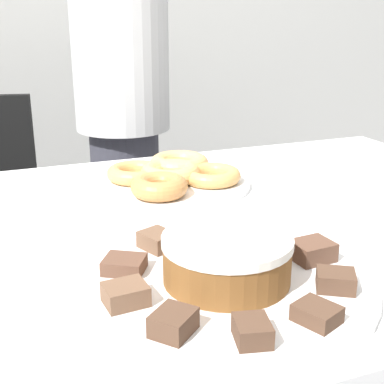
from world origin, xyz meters
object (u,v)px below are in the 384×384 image
at_px(plate_cake, 226,283).
at_px(frosted_cake, 227,258).
at_px(plate_donuts, 170,183).
at_px(person_standing, 123,109).

relative_size(plate_cake, frosted_cake, 2.29).
height_order(plate_donuts, frosted_cake, frosted_cake).
height_order(person_standing, frosted_cake, person_standing).
bearing_deg(frosted_cake, plate_cake, -104.04).
relative_size(person_standing, plate_donuts, 4.49).
xyz_separation_m(plate_donuts, frosted_cake, (-0.08, -0.45, 0.04)).
bearing_deg(plate_donuts, person_standing, 84.25).
relative_size(plate_donuts, frosted_cake, 1.96).
bearing_deg(plate_donuts, frosted_cake, -99.63).
relative_size(plate_cake, plate_donuts, 1.17).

